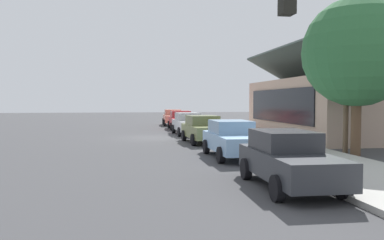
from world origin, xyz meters
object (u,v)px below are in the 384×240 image
at_px(car_coral, 173,117).
at_px(car_olive, 204,129).
at_px(car_silver, 188,123).
at_px(traffic_light_main, 367,44).
at_px(utility_pole_wooden, 347,69).
at_px(fire_hydrant_red, 205,126).
at_px(car_charcoal, 288,159).
at_px(car_cherry, 181,120).
at_px(shade_tree, 357,52).
at_px(car_skyblue, 233,139).

bearing_deg(car_coral, car_olive, 2.36).
height_order(car_silver, car_olive, same).
bearing_deg(traffic_light_main, utility_pole_wooden, 150.92).
height_order(car_olive, fire_hydrant_red, car_olive).
height_order(utility_pole_wooden, fire_hydrant_red, utility_pole_wooden).
relative_size(car_olive, car_charcoal, 0.99).
height_order(car_cherry, shade_tree, shade_tree).
bearing_deg(shade_tree, traffic_light_main, -31.21).
relative_size(car_coral, car_cherry, 1.00).
bearing_deg(car_cherry, traffic_light_main, 1.21).
distance_m(car_silver, car_olive, 5.70).
relative_size(car_skyblue, car_charcoal, 1.03).
height_order(car_olive, utility_pole_wooden, utility_pole_wooden).
distance_m(car_olive, car_charcoal, 12.19).
relative_size(utility_pole_wooden, fire_hydrant_red, 10.56).
bearing_deg(car_coral, fire_hydrant_red, 11.25).
relative_size(car_coral, utility_pole_wooden, 0.61).
bearing_deg(car_coral, car_silver, 2.05).
height_order(car_skyblue, shade_tree, shade_tree).
relative_size(shade_tree, fire_hydrant_red, 9.95).
xyz_separation_m(car_coral, car_charcoal, (29.14, -0.04, -0.00)).
height_order(car_coral, car_cherry, same).
bearing_deg(utility_pole_wooden, fire_hydrant_red, -163.09).
distance_m(car_skyblue, traffic_light_main, 10.28).
distance_m(utility_pole_wooden, fire_hydrant_red, 14.18).
relative_size(car_cherry, car_charcoal, 1.00).
bearing_deg(car_cherry, car_skyblue, 1.54).
bearing_deg(car_silver, car_cherry, 176.89).
distance_m(car_cherry, traffic_light_main, 27.47).
bearing_deg(car_silver, traffic_light_main, -1.50).
bearing_deg(fire_hydrant_red, car_cherry, -160.60).
bearing_deg(car_cherry, fire_hydrant_red, 21.13).
bearing_deg(traffic_light_main, car_skyblue, 178.89).
relative_size(car_cherry, car_skyblue, 0.98).
bearing_deg(car_olive, shade_tree, 38.18).
height_order(car_silver, car_skyblue, same).
bearing_deg(traffic_light_main, car_cherry, 179.47).
bearing_deg(car_cherry, car_olive, 0.96).
relative_size(traffic_light_main, fire_hydrant_red, 7.32).
relative_size(car_skyblue, shade_tree, 0.66).
bearing_deg(car_coral, car_charcoal, 2.65).
distance_m(traffic_light_main, fire_hydrant_red, 23.59).
relative_size(car_charcoal, fire_hydrant_red, 6.36).
relative_size(car_olive, traffic_light_main, 0.86).
bearing_deg(shade_tree, car_coral, -166.62).
bearing_deg(car_silver, fire_hydrant_red, 133.57).
height_order(car_skyblue, traffic_light_main, traffic_light_main).
bearing_deg(car_olive, car_charcoal, -2.67).
distance_m(car_charcoal, traffic_light_main, 4.71).
bearing_deg(car_charcoal, car_coral, -178.72).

